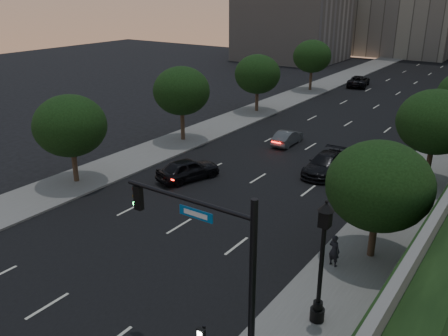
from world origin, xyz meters
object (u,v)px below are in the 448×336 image
Objects in this scene: street_lamp at (321,268)px; sedan_near_left at (188,169)px; sedan_mid_left at (287,137)px; pedestrian_c at (371,210)px; pedestrian_b at (380,215)px; sedan_far_left at (359,81)px; sedan_far_right at (427,110)px; pedestrian_a at (334,250)px; sedan_near_right at (325,164)px; traffic_signal_mast at (225,280)px.

street_lamp is 1.19× the size of sedan_near_left.
sedan_mid_left is 2.30× the size of pedestrian_c.
street_lamp reaches higher than sedan_mid_left.
pedestrian_b is 0.77m from pedestrian_c.
sedan_far_left is 1.20× the size of sedan_far_right.
sedan_near_left is 1.04× the size of sedan_far_right.
pedestrian_a is 5.11m from pedestrian_b.
pedestrian_c is (11.07, -10.92, 0.36)m from sedan_mid_left.
sedan_far_right reaches higher than sedan_near_right.
sedan_near_right is at bearing -119.70° from sedan_near_left.
pedestrian_c is (-1.06, 9.79, -1.62)m from street_lamp.
pedestrian_a reaches higher than sedan_mid_left.
sedan_near_right is at bearing -50.27° from pedestrian_a.
pedestrian_b reaches higher than pedestrian_a.
street_lamp is at bearing 115.01° from pedestrian_b.
pedestrian_b is (1.42, 13.42, -2.67)m from traffic_signal_mast.
pedestrian_b is 0.99× the size of pedestrian_c.
sedan_far_right is 28.31m from pedestrian_c.
sedan_near_right is at bearing 95.20° from sedan_far_left.
sedan_far_left reaches higher than sedan_near_right.
pedestrian_b reaches higher than sedan_mid_left.
sedan_mid_left is 16.31m from pedestrian_b.
street_lamp is at bearing 118.54° from sedan_mid_left.
sedan_near_left is 2.76× the size of pedestrian_b.
street_lamp is (1.83, 4.06, -1.04)m from traffic_signal_mast.
pedestrian_a is at bearing 97.71° from sedan_far_left.
sedan_near_right is at bearing 138.17° from sedan_mid_left.
pedestrian_c is (-0.65, 0.42, 0.01)m from pedestrian_b.
sedan_near_left is 0.87× the size of sedan_far_left.
sedan_near_left is 14.09m from pedestrian_a.
pedestrian_a is at bearing 85.17° from pedestrian_c.
traffic_signal_mast is 1.49× the size of sedan_near_left.
sedan_far_left is at bearing -57.12° from pedestrian_a.
traffic_signal_mast is 56.03m from sedan_far_left.
pedestrian_a is at bearing 103.90° from street_lamp.
traffic_signal_mast reaches higher than sedan_far_left.
sedan_far_left is at bearing 104.02° from sedan_near_right.
sedan_near_left is (-14.23, 9.30, -1.83)m from street_lamp.
street_lamp reaches higher than pedestrian_b.
street_lamp reaches higher than sedan_far_left.
pedestrian_a is 0.96× the size of pedestrian_c.
sedan_far_left is (-4.04, 29.32, 0.10)m from sedan_mid_left.
sedan_far_right is at bearing -69.93° from pedestrian_a.
traffic_signal_mast reaches higher than pedestrian_c.
traffic_signal_mast is at bearing -78.47° from sedan_near_right.
street_lamp is 17.44m from sedan_near_right.
pedestrian_b is (3.88, -28.55, 0.23)m from sedan_far_right.
traffic_signal_mast is at bearing 110.76° from sedan_mid_left.
pedestrian_c is at bearing 100.02° from sedan_far_left.
street_lamp is 1.03× the size of sedan_far_left.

